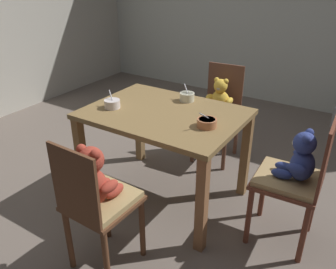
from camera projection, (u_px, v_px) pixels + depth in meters
ground_plane at (165, 197)px, 2.82m from camera, size 5.20×5.20×0.04m
dining_table at (164, 126)px, 2.54m from camera, size 1.11×0.82×0.73m
teddy_chair_far_center at (219, 105)px, 3.17m from camera, size 0.40×0.43×0.87m
teddy_chair_near_right at (297, 172)px, 2.13m from camera, size 0.42×0.40×0.90m
teddy_chair_near_front at (96, 191)px, 1.92m from camera, size 0.37×0.39×0.88m
porridge_bowl_cream_far_center at (187, 97)px, 2.67m from camera, size 0.11×0.11×0.12m
porridge_bowl_terracotta_near_right at (207, 123)px, 2.25m from camera, size 0.13×0.14×0.12m
porridge_bowl_white_near_left at (112, 104)px, 2.54m from camera, size 0.12×0.12×0.12m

